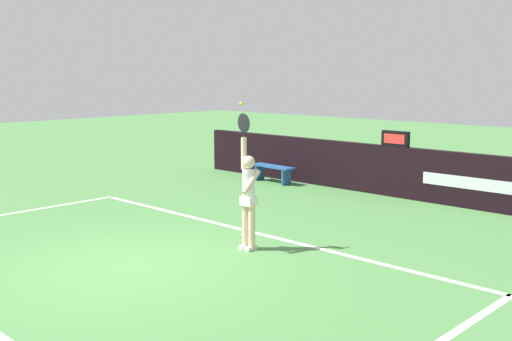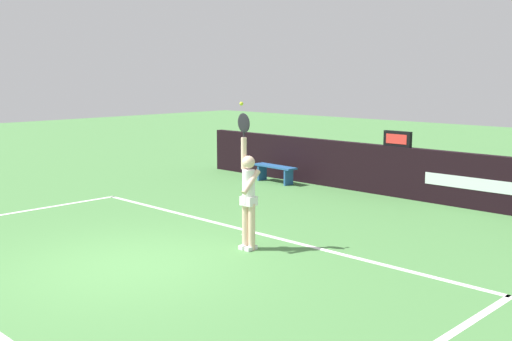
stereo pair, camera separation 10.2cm
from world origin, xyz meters
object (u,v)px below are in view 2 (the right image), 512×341
object	(u,v)px
courtside_bench_near	(275,170)
tennis_player	(248,194)
speed_display	(398,139)
tennis_ball	(241,104)

from	to	relation	value
courtside_bench_near	tennis_player	bearing A→B (deg)	-51.45
speed_display	tennis_player	distance (m)	5.97
tennis_ball	tennis_player	bearing A→B (deg)	9.42
courtside_bench_near	tennis_ball	bearing A→B (deg)	-52.52
tennis_ball	courtside_bench_near	bearing A→B (deg)	127.48
speed_display	courtside_bench_near	xyz separation A→B (m)	(-3.53, -0.66, -1.09)
tennis_player	courtside_bench_near	distance (m)	6.75
courtside_bench_near	speed_display	bearing A→B (deg)	10.51
tennis_player	courtside_bench_near	xyz separation A→B (m)	(-4.19, 5.26, -0.63)
speed_display	tennis_player	bearing A→B (deg)	-83.65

